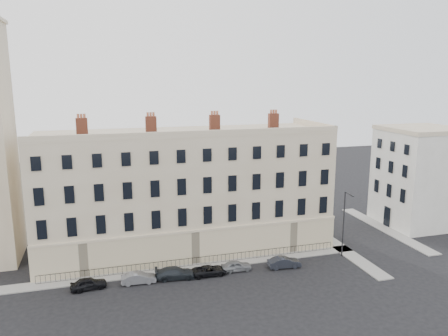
# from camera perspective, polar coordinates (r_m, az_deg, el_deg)

# --- Properties ---
(ground) EXTENTS (160.00, 160.00, 0.00)m
(ground) POSITION_cam_1_polar(r_m,az_deg,el_deg) (49.32, 4.89, -14.29)
(ground) COLOR black
(ground) RESTS_ON ground
(terrace) EXTENTS (36.22, 12.22, 17.00)m
(terrace) POSITION_cam_1_polar(r_m,az_deg,el_deg) (56.02, -5.12, -2.90)
(terrace) COLOR #C4B091
(terrace) RESTS_ON ground
(adjacent_building) EXTENTS (10.00, 10.00, 14.00)m
(adjacent_building) POSITION_cam_1_polar(r_m,az_deg,el_deg) (70.63, 24.12, -1.24)
(adjacent_building) COLOR silver
(adjacent_building) RESTS_ON ground
(pavement_terrace) EXTENTS (48.00, 2.00, 0.12)m
(pavement_terrace) POSITION_cam_1_polar(r_m,az_deg,el_deg) (51.42, -7.95, -13.16)
(pavement_terrace) COLOR gray
(pavement_terrace) RESTS_ON ground
(pavement_east_return) EXTENTS (2.00, 24.00, 0.12)m
(pavement_east_return) POSITION_cam_1_polar(r_m,az_deg,el_deg) (61.19, 13.72, -9.23)
(pavement_east_return) COLOR gray
(pavement_east_return) RESTS_ON ground
(pavement_adjacent) EXTENTS (2.00, 20.00, 0.12)m
(pavement_adjacent) POSITION_cam_1_polar(r_m,az_deg,el_deg) (68.04, 20.27, -7.48)
(pavement_adjacent) COLOR gray
(pavement_adjacent) RESTS_ON ground
(railings) EXTENTS (35.00, 0.04, 0.96)m
(railings) POSITION_cam_1_polar(r_m,az_deg,el_deg) (52.21, -3.59, -12.07)
(railings) COLOR black
(railings) RESTS_ON ground
(car_a) EXTENTS (3.81, 1.92, 1.25)m
(car_a) POSITION_cam_1_polar(r_m,az_deg,el_deg) (48.93, -17.27, -14.22)
(car_a) COLOR black
(car_a) RESTS_ON ground
(car_b) EXTENTS (3.75, 1.48, 1.21)m
(car_b) POSITION_cam_1_polar(r_m,az_deg,el_deg) (48.91, -11.10, -13.92)
(car_b) COLOR slate
(car_b) RESTS_ON ground
(car_c) EXTENTS (4.61, 2.25, 1.29)m
(car_c) POSITION_cam_1_polar(r_m,az_deg,el_deg) (49.36, -6.36, -13.47)
(car_c) COLOR #1E2329
(car_c) RESTS_ON ground
(car_d) EXTENTS (3.89, 1.80, 1.08)m
(car_d) POSITION_cam_1_polar(r_m,az_deg,el_deg) (49.91, -1.89, -13.24)
(car_d) COLOR black
(car_d) RESTS_ON ground
(car_e) EXTENTS (3.52, 1.43, 1.20)m
(car_e) POSITION_cam_1_polar(r_m,az_deg,el_deg) (50.87, 1.62, -12.66)
(car_e) COLOR gray
(car_e) RESTS_ON ground
(car_f) EXTENTS (3.95, 1.64, 1.27)m
(car_f) POSITION_cam_1_polar(r_m,az_deg,el_deg) (52.09, 7.87, -12.12)
(car_f) COLOR #22252E
(car_f) RESTS_ON ground
(streetlamp) EXTENTS (0.22, 1.78, 8.22)m
(streetlamp) POSITION_cam_1_polar(r_m,az_deg,el_deg) (55.23, 15.42, -6.68)
(streetlamp) COLOR #28292D
(streetlamp) RESTS_ON ground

